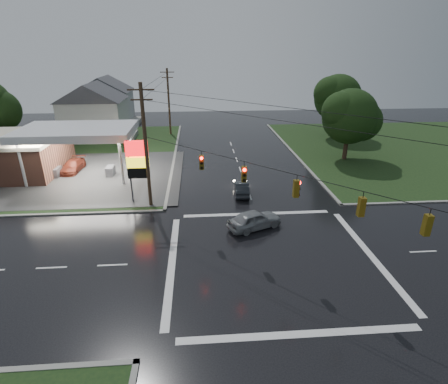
{
  "coord_description": "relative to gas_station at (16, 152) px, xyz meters",
  "views": [
    {
      "loc": [
        -4.97,
        -20.38,
        13.68
      ],
      "look_at": [
        -3.03,
        5.05,
        3.0
      ],
      "focal_mm": 28.0,
      "sensor_mm": 36.0,
      "label": 1
    }
  ],
  "objects": [
    {
      "name": "tree_ne_far",
      "position": [
        42.83,
        14.29,
        3.63
      ],
      "size": [
        8.46,
        7.2,
        9.8
      ],
      "color": "black",
      "rests_on": "ground"
    },
    {
      "name": "car_north",
      "position": [
        24.88,
        -8.2,
        -1.91
      ],
      "size": [
        1.55,
        3.95,
        1.28
      ],
      "primitive_type": "imported",
      "rotation": [
        0.0,
        0.0,
        3.09
      ],
      "color": "black",
      "rests_on": "ground"
    },
    {
      "name": "utility_pole_n",
      "position": [
        16.18,
        18.3,
        2.92
      ],
      "size": [
        2.2,
        0.32,
        10.5
      ],
      "color": "#382619",
      "rests_on": "ground"
    },
    {
      "name": "ground",
      "position": [
        25.68,
        -19.7,
        -2.55
      ],
      "size": [
        120.0,
        120.0,
        0.0
      ],
      "primitive_type": "plane",
      "color": "black",
      "rests_on": "ground"
    },
    {
      "name": "grass_nw",
      "position": [
        -0.32,
        6.3,
        -2.51
      ],
      "size": [
        36.0,
        36.0,
        0.08
      ],
      "primitive_type": "cube",
      "color": "black",
      "rests_on": "ground"
    },
    {
      "name": "traffic_signals",
      "position": [
        25.69,
        -19.72,
        3.93
      ],
      "size": [
        26.87,
        26.87,
        1.47
      ],
      "color": "black",
      "rests_on": "ground"
    },
    {
      "name": "car_crossing",
      "position": [
        25.06,
        -15.25,
        -1.78
      ],
      "size": [
        4.82,
        3.46,
        1.52
      ],
      "primitive_type": "imported",
      "rotation": [
        0.0,
        0.0,
        1.99
      ],
      "color": "gray",
      "rests_on": "ground"
    },
    {
      "name": "utility_pole_nw",
      "position": [
        16.18,
        -10.2,
        3.17
      ],
      "size": [
        2.2,
        0.32,
        11.0
      ],
      "color": "#382619",
      "rests_on": "ground"
    },
    {
      "name": "house_far",
      "position": [
        3.73,
        28.3,
        1.86
      ],
      "size": [
        11.05,
        8.48,
        8.6
      ],
      "color": "silver",
      "rests_on": "ground"
    },
    {
      "name": "tree_ne_near",
      "position": [
        39.82,
        2.29,
        3.01
      ],
      "size": [
        7.99,
        6.8,
        8.98
      ],
      "color": "black",
      "rests_on": "ground"
    },
    {
      "name": "grass_ne",
      "position": [
        51.68,
        6.3,
        -2.51
      ],
      "size": [
        36.0,
        36.0,
        0.08
      ],
      "primitive_type": "cube",
      "color": "black",
      "rests_on": "ground"
    },
    {
      "name": "pylon_sign",
      "position": [
        15.18,
        -9.2,
        1.46
      ],
      "size": [
        2.0,
        0.35,
        6.0
      ],
      "color": "#59595E",
      "rests_on": "ground"
    },
    {
      "name": "gas_station",
      "position": [
        0.0,
        0.0,
        0.0
      ],
      "size": [
        26.2,
        18.0,
        5.6
      ],
      "color": "#2D2D2D",
      "rests_on": "ground"
    },
    {
      "name": "house_near",
      "position": [
        4.73,
        16.3,
        1.86
      ],
      "size": [
        11.05,
        8.48,
        8.6
      ],
      "color": "silver",
      "rests_on": "ground"
    },
    {
      "name": "car_pump",
      "position": [
        5.95,
        0.15,
        -1.87
      ],
      "size": [
        2.12,
        4.74,
        1.35
      ],
      "primitive_type": "imported",
      "rotation": [
        0.0,
        0.0,
        -0.05
      ],
      "color": "maroon",
      "rests_on": "ground"
    }
  ]
}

